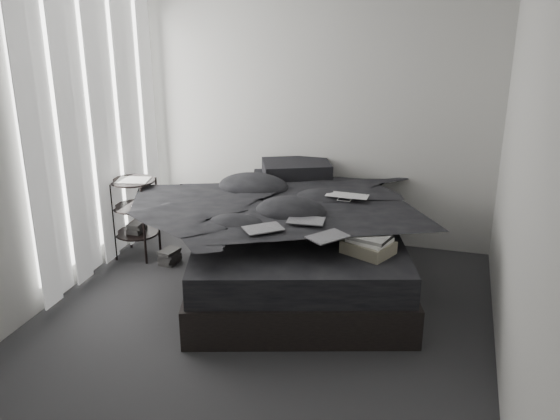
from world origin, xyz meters
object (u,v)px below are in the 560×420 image
(side_stand, at_px, (136,219))
(box_lower, at_px, (366,301))
(bed, at_px, (296,265))
(laptop, at_px, (346,189))

(side_stand, relative_size, box_lower, 1.97)
(bed, height_order, laptop, laptop)
(laptop, xyz_separation_m, side_stand, (-2.05, -0.06, -0.47))
(side_stand, bearing_deg, box_lower, -14.47)
(bed, height_order, box_lower, bed)
(bed, xyz_separation_m, side_stand, (-1.65, 0.11, 0.23))
(bed, xyz_separation_m, box_lower, (0.71, -0.49, -0.01))
(bed, distance_m, side_stand, 1.67)
(bed, distance_m, box_lower, 0.87)
(side_stand, distance_m, box_lower, 2.45)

